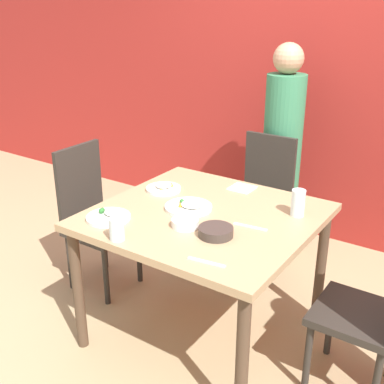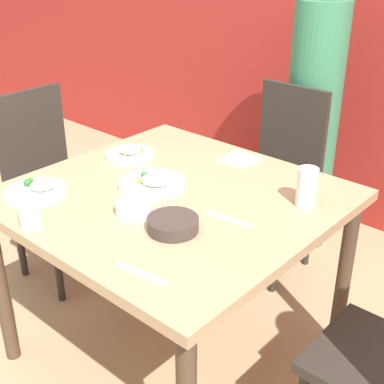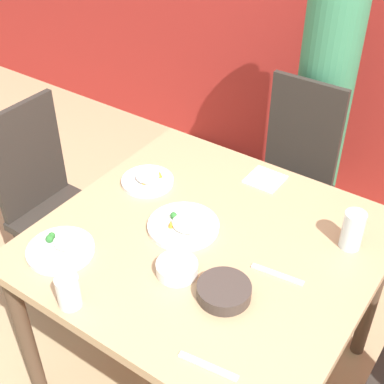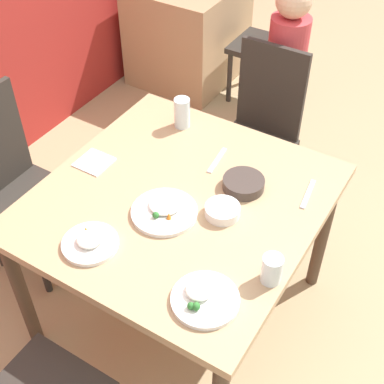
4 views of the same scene
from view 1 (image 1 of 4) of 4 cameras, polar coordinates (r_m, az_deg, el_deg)
name	(u,v)px [view 1 (image 1 of 4)]	position (r m, az deg, el deg)	size (l,w,h in m)	color
ground_plane	(204,331)	(3.01, 1.38, -16.16)	(10.00, 10.00, 0.00)	tan
wall_back	(322,70)	(3.88, 15.16, 13.73)	(10.00, 0.06, 2.70)	#A82823
dining_table	(205,228)	(2.64, 1.52, -4.27)	(1.14, 1.10, 0.78)	tan
chair_adult_spot	(261,201)	(3.47, 8.19, -1.10)	(0.40, 0.40, 0.98)	#2D2823
chair_child_spot	(375,305)	(2.49, 20.90, -12.43)	(0.40, 0.40, 0.98)	#2D2823
chair_empty_left	(94,215)	(3.29, -11.59, -2.69)	(0.40, 0.40, 0.98)	#2D2823
person_adult	(281,159)	(3.65, 10.53, 3.91)	(0.28, 0.28, 1.58)	#387F56
bowl_curry	(216,231)	(2.35, 2.84, -4.67)	(0.17, 0.17, 0.05)	#3D332D
plate_rice_adult	(189,206)	(2.65, -0.36, -1.73)	(0.26, 0.26, 0.05)	white
plate_rice_child	(109,216)	(2.57, -9.79, -2.83)	(0.23, 0.23, 0.05)	white
plate_noodles	(164,188)	(2.91, -3.38, 0.49)	(0.21, 0.21, 0.05)	white
bowl_rice_small	(185,223)	(2.44, -0.82, -3.66)	(0.14, 0.14, 0.04)	white
glass_water_tall	(298,203)	(2.61, 12.46, -1.27)	(0.07, 0.07, 0.15)	silver
glass_water_short	(117,229)	(2.33, -8.91, -4.36)	(0.07, 0.07, 0.11)	silver
napkin_folded	(242,188)	(2.95, 5.96, 0.47)	(0.14, 0.14, 0.01)	white
fork_steel	(250,227)	(2.46, 6.91, -4.11)	(0.18, 0.04, 0.01)	silver
spoon_steel	(206,262)	(2.13, 1.73, -8.32)	(0.18, 0.04, 0.01)	silver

